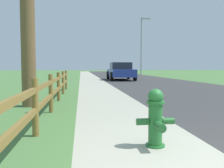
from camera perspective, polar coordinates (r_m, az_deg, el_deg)
ground_plane at (r=27.52m, az=-3.18°, el=1.54°), size 120.00×120.00×0.00m
road_asphalt at (r=29.94m, az=3.25°, el=1.75°), size 7.00×66.00×0.01m
curb_concrete at (r=29.48m, az=-9.28°, el=1.66°), size 6.00×66.00×0.01m
grass_verge at (r=29.57m, az=-12.19°, el=1.64°), size 5.00×66.00×0.00m
fire_hydrant at (r=3.67m, az=9.96°, el=-7.57°), size 0.56×0.45×0.84m
rail_fence at (r=7.49m, az=-12.86°, el=-0.68°), size 0.11×10.89×0.97m
parked_suv_blue at (r=21.92m, az=1.99°, el=2.93°), size 2.18×4.91×1.54m
street_lamp at (r=31.88m, az=6.88°, el=9.54°), size 1.17×0.20×7.31m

